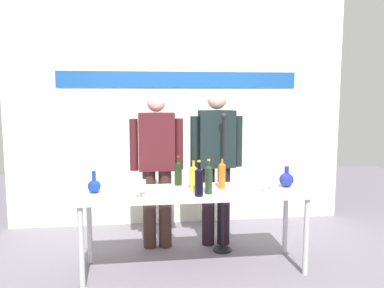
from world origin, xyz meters
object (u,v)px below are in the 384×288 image
decanter_blue_left (94,186)px  wine_bottle_0 (222,175)px  presenter_right (216,158)px  wine_bottle_3 (178,172)px  wine_bottle_2 (209,179)px  wine_glass_right_3 (267,181)px  wine_glass_right_0 (273,178)px  wine_glass_right_1 (270,176)px  wine_glass_right_2 (246,174)px  wine_glass_left_2 (120,179)px  microphone_stand (223,206)px  display_table (194,197)px  presenter_left (157,162)px  wine_bottle_4 (193,177)px  decanter_blue_right (286,179)px  wine_glass_left_1 (139,186)px  wine_glass_left_0 (142,185)px  wine_bottle_1 (199,181)px

decanter_blue_left → wine_bottle_0: wine_bottle_0 is taller
presenter_right → wine_bottle_3: size_ratio=5.83×
wine_bottle_2 → wine_glass_right_3: bearing=-4.0°
wine_glass_right_0 → wine_glass_right_1: 0.16m
presenter_right → wine_glass_right_2: size_ratio=13.86×
wine_glass_left_2 → microphone_stand: (1.06, 0.28, -0.38)m
wine_bottle_2 → wine_glass_right_1: 0.68m
display_table → presenter_left: 0.72m
wine_bottle_3 → wine_glass_right_3: 0.89m
microphone_stand → presenter_right: bearing=99.6°
display_table → wine_glass_right_0: size_ratio=12.89×
presenter_right → wine_bottle_0: (-0.05, -0.54, -0.07)m
display_table → wine_bottle_4: wine_bottle_4 is taller
wine_glass_left_2 → wine_glass_right_3: size_ratio=0.92×
wine_glass_right_0 → wine_glass_right_2: 0.39m
decanter_blue_right → wine_bottle_2: size_ratio=0.64×
display_table → wine_glass_right_2: size_ratio=17.23×
wine_glass_left_1 → wine_bottle_3: bearing=49.5°
decanter_blue_left → wine_glass_right_0: 1.67m
microphone_stand → wine_glass_left_0: bearing=-148.7°
wine_glass_right_0 → wine_bottle_0: bearing=162.4°
wine_glass_left_2 → wine_glass_right_3: wine_glass_right_3 is taller
microphone_stand → wine_bottle_2: bearing=-114.9°
wine_glass_right_1 → wine_glass_right_2: 0.27m
wine_glass_left_2 → wine_glass_left_0: bearing=-49.1°
presenter_left → wine_bottle_4: presenter_left is taller
wine_bottle_1 → wine_glass_right_2: bearing=39.8°
wine_glass_left_1 → wine_glass_right_1: bearing=12.0°
wine_glass_left_2 → presenter_right: bearing=25.2°
wine_glass_right_3 → wine_glass_right_1: bearing=65.4°
wine_bottle_3 → wine_glass_right_0: (0.87, -0.34, -0.01)m
display_table → wine_glass_right_3: size_ratio=14.19×
wine_bottle_4 → display_table: bearing=-87.9°
wine_bottle_3 → presenter_left: bearing=119.7°
presenter_left → microphone_stand: (0.69, -0.20, -0.46)m
wine_glass_right_3 → wine_glass_left_2: bearing=167.8°
presenter_right → wine_glass_left_0: bearing=-138.5°
wine_glass_right_1 → presenter_left: bearing=154.1°
wine_bottle_0 → wine_glass_left_0: 0.79m
wine_bottle_2 → wine_glass_right_3: (0.54, -0.04, -0.03)m
presenter_right → wine_bottle_1: size_ratio=5.34×
wine_bottle_0 → wine_bottle_3: wine_bottle_0 is taller
wine_glass_right_2 → wine_bottle_4: bearing=-159.6°
decanter_blue_left → wine_glass_right_0: decanter_blue_left is taller
wine_bottle_0 → wine_bottle_1: 0.37m
decanter_blue_right → wine_glass_right_2: (-0.35, 0.22, 0.01)m
wine_glass_left_0 → presenter_left: bearing=77.5°
wine_glass_right_2 → wine_glass_right_0: bearing=-64.1°
presenter_right → wine_glass_right_0: bearing=-59.1°
wine_bottle_4 → wine_glass_left_1: bearing=-154.1°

